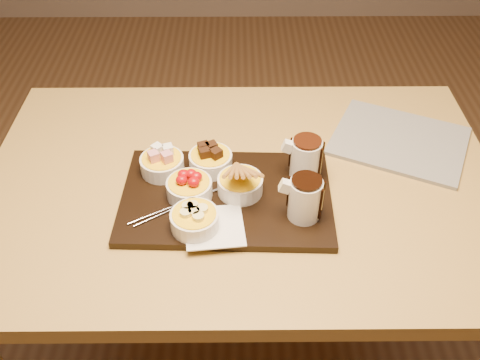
{
  "coord_description": "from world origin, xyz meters",
  "views": [
    {
      "loc": [
        -0.01,
        -0.93,
        1.57
      ],
      "look_at": [
        -0.0,
        -0.07,
        0.81
      ],
      "focal_mm": 40.0,
      "sensor_mm": 36.0,
      "label": 1
    }
  ],
  "objects_px": {
    "serving_board": "(226,197)",
    "bowl_strawberries": "(189,189)",
    "dining_table": "(242,210)",
    "pitcher_dark_chocolate": "(305,199)",
    "newspaper": "(399,141)",
    "pitcher_milk_chocolate": "(306,159)"
  },
  "relations": [
    {
      "from": "dining_table",
      "to": "bowl_strawberries",
      "type": "distance_m",
      "value": 0.19
    },
    {
      "from": "pitcher_dark_chocolate",
      "to": "newspaper",
      "type": "height_order",
      "value": "pitcher_dark_chocolate"
    },
    {
      "from": "bowl_strawberries",
      "to": "newspaper",
      "type": "height_order",
      "value": "bowl_strawberries"
    },
    {
      "from": "dining_table",
      "to": "bowl_strawberries",
      "type": "xyz_separation_m",
      "value": [
        -0.11,
        -0.07,
        0.14
      ]
    },
    {
      "from": "dining_table",
      "to": "serving_board",
      "type": "height_order",
      "value": "serving_board"
    },
    {
      "from": "dining_table",
      "to": "pitcher_dark_chocolate",
      "type": "height_order",
      "value": "pitcher_dark_chocolate"
    },
    {
      "from": "dining_table",
      "to": "pitcher_milk_chocolate",
      "type": "bearing_deg",
      "value": -2.21
    },
    {
      "from": "serving_board",
      "to": "pitcher_dark_chocolate",
      "type": "distance_m",
      "value": 0.18
    },
    {
      "from": "pitcher_milk_chocolate",
      "to": "newspaper",
      "type": "distance_m",
      "value": 0.3
    },
    {
      "from": "serving_board",
      "to": "bowl_strawberries",
      "type": "relative_size",
      "value": 4.6
    },
    {
      "from": "pitcher_dark_chocolate",
      "to": "newspaper",
      "type": "relative_size",
      "value": 0.3
    },
    {
      "from": "serving_board",
      "to": "newspaper",
      "type": "relative_size",
      "value": 1.45
    },
    {
      "from": "pitcher_dark_chocolate",
      "to": "pitcher_milk_chocolate",
      "type": "distance_m",
      "value": 0.13
    },
    {
      "from": "dining_table",
      "to": "newspaper",
      "type": "relative_size",
      "value": 3.79
    },
    {
      "from": "serving_board",
      "to": "bowl_strawberries",
      "type": "xyz_separation_m",
      "value": [
        -0.08,
        -0.0,
        0.03
      ]
    },
    {
      "from": "bowl_strawberries",
      "to": "pitcher_milk_chocolate",
      "type": "xyz_separation_m",
      "value": [
        0.26,
        0.07,
        0.03
      ]
    },
    {
      "from": "serving_board",
      "to": "bowl_strawberries",
      "type": "bearing_deg",
      "value": -176.42
    },
    {
      "from": "pitcher_milk_chocolate",
      "to": "pitcher_dark_chocolate",
      "type": "bearing_deg",
      "value": -94.4
    },
    {
      "from": "dining_table",
      "to": "pitcher_dark_chocolate",
      "type": "bearing_deg",
      "value": -46.4
    },
    {
      "from": "pitcher_dark_chocolate",
      "to": "serving_board",
      "type": "bearing_deg",
      "value": 160.02
    },
    {
      "from": "pitcher_milk_chocolate",
      "to": "dining_table",
      "type": "bearing_deg",
      "value": 179.72
    },
    {
      "from": "dining_table",
      "to": "bowl_strawberries",
      "type": "bearing_deg",
      "value": -147.85
    }
  ]
}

